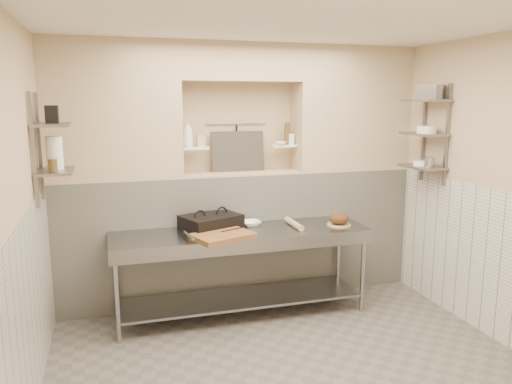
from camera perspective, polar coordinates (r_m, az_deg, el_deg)
name	(u,v)px	position (r m, az deg, el deg)	size (l,w,h in m)	color
floor	(295,376)	(4.42, 4.49, -20.24)	(4.00, 3.90, 0.10)	#635E58
ceiling	(301,10)	(3.86, 5.14, 20.04)	(4.00, 3.90, 0.10)	silver
wall_left	(8,224)	(3.69, -26.45, -3.26)	(0.10, 3.90, 2.80)	tan
wall_right	(512,192)	(5.00, 27.23, 0.03)	(0.10, 3.90, 2.80)	tan
wall_back	(235,171)	(5.77, -2.45, 2.42)	(4.00, 0.10, 2.80)	tan
wall_front	(480,305)	(2.23, 24.24, -11.69)	(4.00, 0.10, 2.80)	tan
backwall_lower	(241,235)	(5.67, -1.77, -4.93)	(4.00, 0.40, 1.40)	silver
alcove_sill	(240,173)	(5.53, -1.82, 2.18)	(1.30, 0.40, 0.02)	tan
backwall_pillar_left	(113,111)	(5.29, -16.05, 8.92)	(1.35, 0.40, 1.40)	tan
backwall_pillar_right	(351,109)	(5.95, 10.75, 9.26)	(1.35, 0.40, 1.40)	tan
backwall_header	(240,62)	(5.48, -1.89, 14.58)	(1.30, 0.40, 0.40)	tan
wainscot_left	(27,321)	(3.89, -24.70, -13.29)	(0.02, 3.90, 1.40)	silver
wainscot_right	(500,267)	(5.12, 26.09, -7.73)	(0.02, 3.90, 1.40)	silver
alcove_shelf_left	(195,148)	(5.39, -7.00, 5.00)	(0.28, 0.16, 0.03)	white
alcove_shelf_right	(283,146)	(5.64, 3.11, 5.30)	(0.28, 0.16, 0.03)	white
utensil_rail	(236,123)	(5.64, -2.29, 7.86)	(0.02, 0.02, 0.70)	gray
hanging_steel	(237,139)	(5.63, -2.23, 6.12)	(0.02, 0.02, 0.30)	black
splash_panel	(238,151)	(5.60, -2.09, 4.65)	(0.60, 0.02, 0.45)	#383330
shelf_rail_left_a	(39,146)	(4.84, -23.52, 4.80)	(0.03, 0.03, 0.95)	slate
shelf_rail_left_b	(33,151)	(4.45, -24.11, 4.32)	(0.03, 0.03, 0.95)	slate
wall_shelf_left_lower	(55,171)	(4.65, -21.97, 2.22)	(0.30, 0.50, 0.03)	slate
wall_shelf_left_upper	(52,125)	(4.62, -22.31, 7.14)	(0.30, 0.50, 0.03)	slate
shelf_rail_right_a	(424,133)	(5.87, 18.62, 6.44)	(0.03, 0.03, 1.05)	slate
shelf_rail_right_b	(447,135)	(5.54, 20.99, 6.10)	(0.03, 0.03, 1.05)	slate
wall_shelf_right_lower	(422,167)	(5.66, 18.45, 2.76)	(0.30, 0.50, 0.03)	slate
wall_shelf_right_mid	(424,134)	(5.62, 18.65, 6.29)	(0.30, 0.50, 0.03)	slate
wall_shelf_right_upper	(426,101)	(5.61, 18.86, 9.86)	(0.30, 0.50, 0.03)	slate
prep_table	(241,256)	(5.13, -1.67, -7.28)	(2.60, 0.70, 0.90)	gray
panini_press	(211,222)	(5.12, -5.17, -3.47)	(0.67, 0.59, 0.15)	black
cutting_board	(223,236)	(4.80, -3.82, -5.04)	(0.55, 0.39, 0.05)	brown
knife_blade	(232,230)	(4.92, -2.74, -4.34)	(0.27, 0.03, 0.01)	gray
tongs	(189,235)	(4.73, -7.67, -4.92)	(0.03, 0.03, 0.29)	gray
mixing_bowl	(251,223)	(5.27, -0.59, -3.60)	(0.21, 0.21, 0.05)	white
rolling_pin	(294,224)	(5.24, 4.35, -3.63)	(0.06, 0.06, 0.41)	tan
bread_board	(339,225)	(5.36, 9.45, -3.71)	(0.25, 0.25, 0.01)	tan
bread_loaf	(339,218)	(5.34, 9.47, -2.99)	(0.21, 0.21, 0.12)	#4C2D19
bottle_soap	(188,134)	(5.35, -7.81, 6.60)	(0.11, 0.11, 0.28)	white
jar_alcove	(201,141)	(5.39, -6.34, 5.82)	(0.08, 0.08, 0.13)	tan
bowl_alcove	(281,143)	(5.57, 2.82, 5.58)	(0.12, 0.12, 0.04)	white
condiment_a	(287,136)	(5.66, 3.51, 6.44)	(0.05, 0.05, 0.20)	#4B371B
condiment_b	(287,134)	(5.66, 3.59, 6.69)	(0.06, 0.06, 0.24)	#4B371B
condiment_c	(291,139)	(5.66, 4.07, 6.05)	(0.07, 0.07, 0.12)	white
jug_left	(54,153)	(4.68, -22.05, 4.17)	(0.14, 0.14, 0.28)	white
jar_left	(53,166)	(4.49, -22.20, 2.82)	(0.07, 0.07, 0.11)	#4B371B
box_left_upper	(52,114)	(4.69, -22.30, 8.24)	(0.11, 0.11, 0.15)	black
bowl_right	(422,163)	(5.66, 18.42, 3.16)	(0.18, 0.18, 0.05)	white
canister_right	(429,162)	(5.55, 19.21, 3.25)	(0.10, 0.10, 0.10)	gray
bowl_right_mid	(427,130)	(5.59, 18.92, 6.77)	(0.20, 0.20, 0.07)	white
basket_right	(431,92)	(5.55, 19.39, 10.71)	(0.19, 0.23, 0.15)	gray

